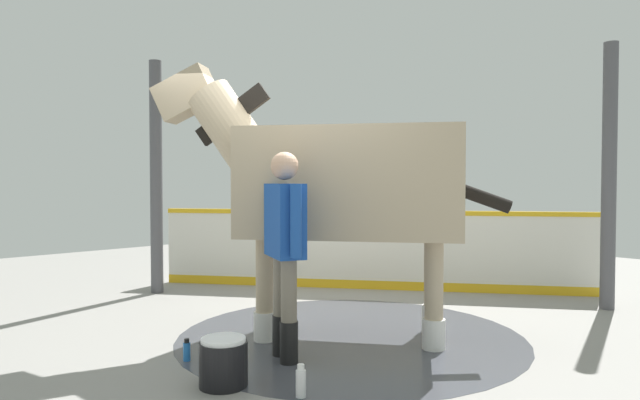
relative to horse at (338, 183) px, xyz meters
name	(u,v)px	position (x,y,z in m)	size (l,w,h in m)	color
ground_plane	(315,335)	(0.12, -0.19, -1.46)	(16.00, 16.00, 0.02)	gray
wet_patch	(351,336)	(-0.07, 0.10, -1.45)	(3.26, 3.26, 0.00)	#42444C
barrier_wall	(371,253)	(-1.99, -1.32, -0.95)	(3.55, 4.78, 1.08)	silver
roof_post_near	(156,177)	(0.24, -3.11, 0.07)	(0.16, 0.16, 3.05)	#4C4C51
roof_post_far	(609,177)	(-3.05, 1.35, 0.07)	(0.16, 0.16, 3.05)	#4C4C51
horse	(338,183)	(0.00, 0.00, 0.00)	(2.27, 2.86, 2.60)	tan
handler	(285,240)	(0.81, 0.19, -0.46)	(0.40, 0.64, 1.71)	black
wash_bucket	(223,362)	(1.52, 0.35, -1.28)	(0.35, 0.35, 0.35)	black
bottle_shampoo	(301,382)	(1.26, 0.89, -1.35)	(0.07, 0.07, 0.23)	white
bottle_spray	(187,351)	(1.42, -0.33, -1.37)	(0.06, 0.06, 0.18)	blue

